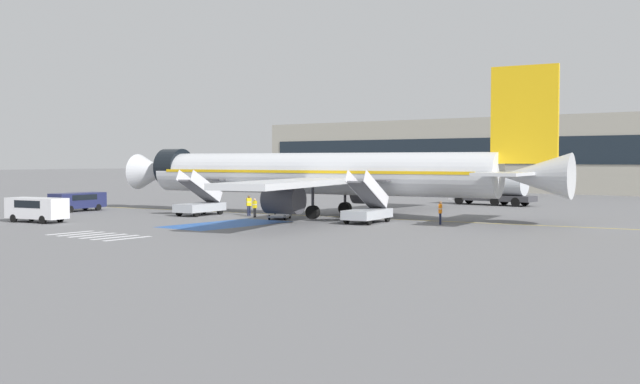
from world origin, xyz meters
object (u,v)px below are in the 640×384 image
object	(u,v)px
airliner	(321,174)
service_van_0	(37,208)
boarding_stairs_forward	(200,204)
ground_crew_1	(255,206)
fuel_tanker	(493,189)
ground_crew_2	(249,204)
baggage_cart	(280,216)
service_van_1	(78,200)
ground_crew_0	(440,211)
boarding_stairs_aft	(368,210)
terminal_building	(543,155)

from	to	relation	value
airliner	service_van_0	size ratio (longest dim) A/B	7.97
boarding_stairs_forward	ground_crew_1	distance (m)	5.49
fuel_tanker	service_van_0	size ratio (longest dim) A/B	1.76
service_van_0	ground_crew_2	world-z (taller)	service_van_0
airliner	baggage_cart	distance (m)	5.80
airliner	ground_crew_2	distance (m)	6.86
fuel_tanker	service_van_0	xyz separation A→B (m)	(-18.99, -42.30, -0.61)
airliner	service_van_1	xyz separation A→B (m)	(-22.07, -9.14, -2.60)
fuel_tanker	ground_crew_0	world-z (taller)	fuel_tanker
ground_crew_0	airliner	bearing A→B (deg)	-114.45
service_van_1	service_van_0	bearing A→B (deg)	-53.46
airliner	service_van_0	bearing A→B (deg)	135.56
ground_crew_1	ground_crew_2	bearing A→B (deg)	45.03
boarding_stairs_forward	boarding_stairs_aft	size ratio (longest dim) A/B	1.00
boarding_stairs_aft	terminal_building	bearing A→B (deg)	91.03
boarding_stairs_forward	ground_crew_1	size ratio (longest dim) A/B	3.38
airliner	ground_crew_1	distance (m)	6.41
boarding_stairs_aft	baggage_cart	distance (m)	8.00
boarding_stairs_forward	service_van_0	xyz separation A→B (m)	(-4.67, -12.95, 0.17)
baggage_cart	terminal_building	xyz separation A→B (m)	(-2.05, 64.11, 5.40)
fuel_tanker	ground_crew_0	xyz separation A→B (m)	(6.98, -24.87, -0.75)
fuel_tanker	ground_crew_1	xyz separation A→B (m)	(-8.97, -28.11, -0.85)
airliner	terminal_building	xyz separation A→B (m)	(-2.82, 59.48, 1.98)
ground_crew_0	service_van_1	bearing A→B (deg)	-95.89
boarding_stairs_forward	ground_crew_2	xyz separation A→B (m)	(3.78, 2.19, 0.04)
boarding_stairs_forward	ground_crew_1	xyz separation A→B (m)	(5.34, 1.24, -0.07)
service_van_0	ground_crew_2	bearing A→B (deg)	-39.87
fuel_tanker	service_van_1	xyz separation A→B (m)	(-27.29, -32.84, -0.69)
fuel_tanker	baggage_cart	bearing A→B (deg)	169.08
boarding_stairs_forward	fuel_tanker	xyz separation A→B (m)	(14.31, 29.35, 0.78)
terminal_building	ground_crew_0	bearing A→B (deg)	-76.09
boarding_stairs_aft	ground_crew_2	distance (m)	12.40
boarding_stairs_forward	service_van_1	bearing A→B (deg)	-172.87
service_van_1	terminal_building	size ratio (longest dim) A/B	0.06
baggage_cart	ground_crew_1	world-z (taller)	ground_crew_1
fuel_tanker	baggage_cart	xyz separation A→B (m)	(-5.99, -28.33, -1.51)
service_van_0	boarding_stairs_aft	bearing A→B (deg)	-64.60
fuel_tanker	ground_crew_1	size ratio (longest dim) A/B	5.78
boarding_stairs_aft	ground_crew_0	distance (m)	5.57
service_van_1	fuel_tanker	bearing A→B (deg)	45.51
ground_crew_2	service_van_0	bearing A→B (deg)	178.25
baggage_cart	ground_crew_2	bearing A→B (deg)	-42.23
airliner	boarding_stairs_forward	xyz separation A→B (m)	(-9.09, -5.65, -2.68)
service_van_1	ground_crew_2	world-z (taller)	ground_crew_2
terminal_building	ground_crew_2	bearing A→B (deg)	-92.27
airliner	ground_crew_0	xyz separation A→B (m)	(12.20, -1.16, -2.65)
ground_crew_2	ground_crew_1	bearing A→B (deg)	-94.10
boarding_stairs_forward	terminal_building	size ratio (longest dim) A/B	0.06
boarding_stairs_forward	ground_crew_0	size ratio (longest dim) A/B	3.09
service_van_0	service_van_1	xyz separation A→B (m)	(-8.31, 9.46, -0.09)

